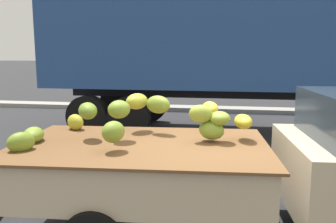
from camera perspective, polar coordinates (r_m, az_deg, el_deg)
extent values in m
cube|color=gray|center=(13.15, 10.09, 0.29)|extent=(80.00, 0.80, 0.16)
cube|color=#CCB793|center=(4.22, -4.34, -11.87)|extent=(2.93, 1.93, 0.08)
cube|color=#CCB793|center=(4.93, -2.74, -5.57)|extent=(2.80, 0.27, 0.44)
cube|color=#CCB793|center=(3.37, -6.83, -12.79)|extent=(2.80, 0.27, 0.44)
cube|color=#CCB793|center=(4.14, 14.96, -8.79)|extent=(0.18, 1.71, 0.44)
cube|color=#CCB793|center=(4.57, -21.79, -7.43)|extent=(0.18, 1.71, 0.44)
cube|color=#B21914|center=(4.97, -2.69, -5.93)|extent=(2.68, 0.22, 0.07)
cube|color=brown|center=(4.07, -4.42, -5.42)|extent=(3.05, 2.06, 0.03)
ellipsoid|color=gold|center=(4.24, 12.19, -1.60)|extent=(0.26, 0.40, 0.17)
ellipsoid|color=#ADB230|center=(4.65, -5.10, 1.67)|extent=(0.35, 0.42, 0.21)
ellipsoid|color=gold|center=(4.95, -14.89, -1.70)|extent=(0.35, 0.33, 0.22)
ellipsoid|color=yellow|center=(4.67, 6.91, 0.56)|extent=(0.30, 0.42, 0.17)
ellipsoid|color=olive|center=(4.49, -1.63, 1.15)|extent=(0.40, 0.33, 0.23)
ellipsoid|color=olive|center=(4.15, -7.99, 0.36)|extent=(0.34, 0.36, 0.22)
ellipsoid|color=olive|center=(4.07, -22.91, -4.67)|extent=(0.34, 0.36, 0.22)
ellipsoid|color=#90A632|center=(4.08, 5.35, -0.38)|extent=(0.28, 0.19, 0.21)
ellipsoid|color=olive|center=(4.29, -12.97, 0.10)|extent=(0.36, 0.41, 0.20)
ellipsoid|color=olive|center=(3.71, -8.93, -3.31)|extent=(0.30, 0.33, 0.23)
ellipsoid|color=olive|center=(4.44, -21.11, -3.58)|extent=(0.37, 0.44, 0.18)
ellipsoid|color=olive|center=(4.10, 8.45, -1.09)|extent=(0.31, 0.34, 0.16)
ellipsoid|color=olive|center=(4.13, 7.11, -3.02)|extent=(0.38, 0.34, 0.23)
cylinder|color=black|center=(5.14, -6.43, -11.08)|extent=(0.65, 0.25, 0.64)
cube|color=navy|center=(9.58, 17.17, 11.86)|extent=(12.01, 2.56, 2.70)
cube|color=black|center=(9.62, 16.74, 2.91)|extent=(11.04, 0.46, 0.30)
cylinder|color=black|center=(11.06, -3.02, 1.15)|extent=(1.08, 0.31, 1.08)
cylinder|color=black|center=(8.77, -6.44, -1.04)|extent=(1.08, 0.31, 1.08)
cylinder|color=black|center=(11.35, -8.36, 1.27)|extent=(1.08, 0.31, 1.08)
cylinder|color=black|center=(9.12, -12.97, -0.82)|extent=(1.08, 0.31, 1.08)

